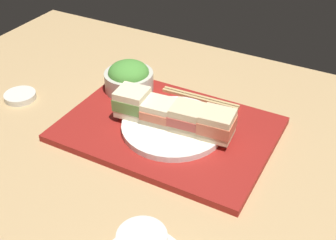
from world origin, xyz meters
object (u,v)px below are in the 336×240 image
at_px(sandwich_nearmost, 217,124).
at_px(sandwich_inner_near, 187,117).
at_px(sandwich_farmost, 132,102).
at_px(salad_bowl, 129,77).
at_px(sandwich_plate, 173,126).
at_px(small_sauce_dish, 20,96).
at_px(sandwich_inner_far, 159,111).
at_px(chopsticks_pair, 200,98).

relative_size(sandwich_nearmost, sandwich_inner_near, 0.99).
distance_m(sandwich_farmost, salad_bowl, 0.12).
distance_m(sandwich_plate, sandwich_farmost, 0.10).
relative_size(sandwich_inner_near, small_sauce_dish, 0.98).
bearing_deg(sandwich_inner_near, small_sauce_dish, 6.88).
xyz_separation_m(sandwich_inner_far, chopsticks_pair, (-0.03, -0.14, -0.03)).
height_order(sandwich_inner_near, salad_bowl, salad_bowl).
relative_size(sandwich_inner_near, sandwich_inner_far, 1.04).
bearing_deg(sandwich_farmost, chopsticks_pair, -124.87).
distance_m(sandwich_farmost, small_sauce_dish, 0.30).
xyz_separation_m(sandwich_nearmost, sandwich_inner_far, (0.13, 0.01, -0.00)).
height_order(sandwich_nearmost, sandwich_farmost, sandwich_farmost).
height_order(sandwich_inner_far, chopsticks_pair, sandwich_inner_far).
bearing_deg(sandwich_plate, small_sauce_dish, 7.12).
bearing_deg(chopsticks_pair, sandwich_inner_near, 103.16).
relative_size(sandwich_plate, salad_bowl, 1.87).
bearing_deg(sandwich_inner_far, small_sauce_dish, 7.41).
bearing_deg(sandwich_inner_near, sandwich_nearmost, -176.07).
bearing_deg(sandwich_inner_far, sandwich_inner_near, -176.07).
xyz_separation_m(sandwich_farmost, small_sauce_dish, (0.30, 0.04, -0.05)).
bearing_deg(sandwich_plate, sandwich_nearmost, -176.07).
xyz_separation_m(sandwich_plate, sandwich_inner_far, (0.03, 0.00, 0.03)).
distance_m(sandwich_inner_far, chopsticks_pair, 0.14).
height_order(sandwich_nearmost, small_sauce_dish, sandwich_nearmost).
bearing_deg(salad_bowl, sandwich_farmost, 126.37).
distance_m(sandwich_farmost, chopsticks_pair, 0.18).
distance_m(salad_bowl, chopsticks_pair, 0.18).
xyz_separation_m(sandwich_farmost, chopsticks_pair, (-0.10, -0.14, -0.04)).
height_order(sandwich_plate, sandwich_inner_far, sandwich_inner_far).
distance_m(salad_bowl, small_sauce_dish, 0.27).
distance_m(chopsticks_pair, small_sauce_dish, 0.44).
relative_size(chopsticks_pair, small_sauce_dish, 2.53).
distance_m(sandwich_inner_near, salad_bowl, 0.22).
relative_size(sandwich_nearmost, sandwich_inner_far, 1.03).
height_order(sandwich_plate, salad_bowl, salad_bowl).
bearing_deg(sandwich_nearmost, chopsticks_pair, -53.22).
bearing_deg(salad_bowl, sandwich_nearmost, 162.10).
bearing_deg(sandwich_inner_near, sandwich_inner_far, 3.93).
relative_size(sandwich_farmost, salad_bowl, 0.64).
bearing_deg(chopsticks_pair, sandwich_plate, 89.40).
height_order(sandwich_inner_near, small_sauce_dish, sandwich_inner_near).
bearing_deg(chopsticks_pair, small_sauce_dish, 24.85).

